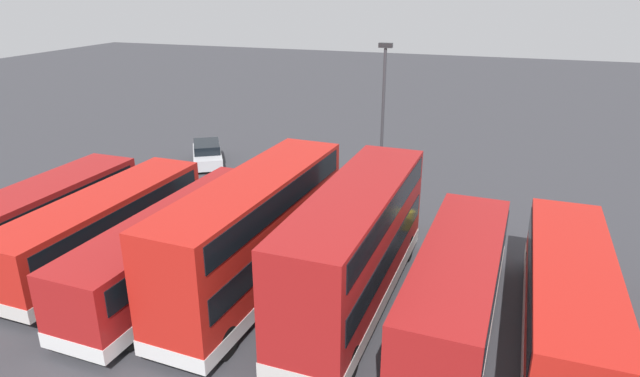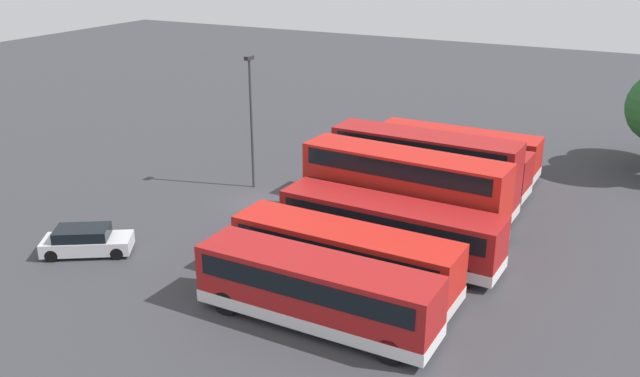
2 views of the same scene
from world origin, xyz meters
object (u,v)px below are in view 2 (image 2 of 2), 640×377
bus_double_decker_third (424,169)px  bus_single_deck_fifth (389,228)px  bus_single_deck_near_end (457,150)px  bus_single_deck_seventh (316,290)px  bus_single_deck_sixth (344,256)px  bus_double_decker_fourth (403,190)px  lamp_post_tall (251,113)px  car_hatchback_silver (86,241)px  waste_bin_yellow (333,171)px  bus_single_deck_second (446,165)px

bus_double_decker_third → bus_single_deck_fifth: size_ratio=0.97×
bus_single_deck_near_end → bus_single_deck_seventh: same height
bus_single_deck_near_end → bus_single_deck_fifth: (14.35, 0.80, 0.00)m
bus_single_deck_sixth → bus_single_deck_seventh: same height
bus_double_decker_fourth → bus_single_deck_sixth: (7.14, -0.08, -0.83)m
bus_single_deck_seventh → lamp_post_tall: size_ratio=1.25×
bus_single_deck_fifth → bus_single_deck_seventh: same height
bus_single_deck_sixth → bus_single_deck_fifth: bearing=171.2°
car_hatchback_silver → lamp_post_tall: 13.12m
bus_double_decker_fourth → bus_single_deck_seventh: size_ratio=1.08×
waste_bin_yellow → bus_double_decker_fourth: bearing=49.3°
bus_single_deck_seventh → waste_bin_yellow: bearing=-155.8°
bus_single_deck_seventh → car_hatchback_silver: 13.57m
bus_double_decker_fourth → bus_single_deck_seventh: bus_double_decker_fourth is taller
lamp_post_tall → bus_single_deck_sixth: bearing=49.2°
bus_double_decker_fourth → car_hatchback_silver: bearing=-53.3°
bus_single_deck_seventh → waste_bin_yellow: bus_single_deck_seventh is taller
bus_double_decker_third → bus_single_deck_sixth: size_ratio=1.02×
bus_single_deck_seventh → waste_bin_yellow: 18.43m
bus_single_deck_near_end → lamp_post_tall: bearing=-50.7°
bus_single_deck_second → bus_single_deck_fifth: 10.80m
bus_double_decker_fourth → bus_single_deck_sixth: 7.19m
car_hatchback_silver → bus_single_deck_fifth: bearing=115.8°
bus_single_deck_near_end → bus_single_deck_second: same height
bus_single_deck_near_end → waste_bin_yellow: bearing=-55.6°
bus_single_deck_sixth → bus_single_deck_seventh: bearing=5.1°
car_hatchback_silver → bus_single_deck_second: bearing=142.6°
bus_double_decker_third → bus_single_deck_second: bearing=175.7°
bus_single_deck_second → bus_single_deck_fifth: bearing=2.4°
bus_single_deck_near_end → bus_double_decker_fourth: bus_double_decker_fourth is taller
bus_single_deck_sixth → bus_single_deck_seventh: size_ratio=1.03×
bus_double_decker_fourth → bus_single_deck_fifth: bearing=9.2°
bus_single_deck_second → waste_bin_yellow: 7.59m
bus_single_deck_seventh → waste_bin_yellow: (-16.78, -7.54, -1.15)m
bus_single_deck_near_end → car_hatchback_silver: bus_single_deck_near_end is taller
bus_single_deck_near_end → bus_single_deck_seventh: (21.60, 0.50, -0.00)m
bus_single_deck_fifth → bus_single_deck_sixth: same height
bus_double_decker_third → bus_single_deck_near_end: bearing=-179.4°
bus_single_deck_near_end → bus_single_deck_fifth: bearing=3.2°
bus_single_deck_fifth → bus_single_deck_sixth: 3.96m
car_hatchback_silver → bus_double_decker_fourth: bearing=126.7°
bus_double_decker_third → bus_double_decker_fourth: 3.89m
bus_double_decker_fourth → bus_single_deck_second: bearing=179.5°
bus_double_decker_third → waste_bin_yellow: (-2.40, -7.11, -1.97)m
bus_double_decker_fourth → waste_bin_yellow: bearing=-130.7°
bus_double_decker_third → bus_double_decker_fourth: size_ratio=0.98×
bus_single_deck_fifth → waste_bin_yellow: bearing=-140.5°
bus_double_decker_fourth → bus_single_deck_sixth: size_ratio=1.05×
bus_single_deck_second → bus_double_decker_fourth: bearing=-0.5°
bus_single_deck_seventh → waste_bin_yellow: size_ratio=11.07×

